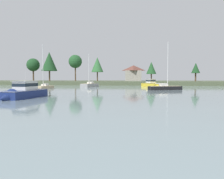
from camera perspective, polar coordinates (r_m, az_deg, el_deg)
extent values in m
cube|color=#4C563D|center=(112.96, 0.41, 1.89)|extent=(190.98, 46.87, 1.62)
cube|color=black|center=(57.91, 13.98, 0.06)|extent=(9.10, 5.27, 1.63)
cube|color=#CCB78E|center=(57.87, 13.99, 0.88)|extent=(8.51, 4.83, 0.04)
cube|color=silver|center=(57.65, 13.60, 1.17)|extent=(2.33, 2.01, 0.54)
cylinder|color=silver|center=(58.29, 14.69, 6.61)|extent=(0.18, 0.18, 11.59)
cylinder|color=silver|center=(57.35, 13.05, 1.53)|extent=(3.38, 1.43, 0.14)
cylinder|color=silver|center=(57.35, 13.05, 1.58)|extent=(3.04, 1.30, 0.14)
cylinder|color=#999999|center=(59.17, 16.21, 6.51)|extent=(3.34, 1.32, 11.54)
cube|color=navy|center=(36.10, -22.14, -1.61)|extent=(3.76, 8.66, 1.88)
cone|color=navy|center=(32.79, -26.41, -2.15)|extent=(2.82, 2.62, 2.57)
cube|color=silver|center=(36.04, -22.17, -0.17)|extent=(3.90, 8.84, 0.05)
cube|color=silver|center=(36.07, -22.12, 0.98)|extent=(2.64, 3.53, 1.37)
cube|color=#19232D|center=(36.07, -22.13, 1.19)|extent=(2.69, 3.60, 0.49)
cube|color=beige|center=(36.06, -22.14, 2.11)|extent=(3.04, 3.96, 0.06)
cylinder|color=silver|center=(36.06, -22.17, 3.31)|extent=(0.03, 0.03, 1.44)
cube|color=gray|center=(77.08, -5.94, 0.87)|extent=(4.87, 9.80, 1.91)
cube|color=#CCB78E|center=(77.05, -5.94, 1.59)|extent=(4.41, 9.17, 0.04)
cube|color=silver|center=(77.46, -5.79, 1.83)|extent=(2.21, 2.42, 0.56)
cylinder|color=silver|center=(76.42, -6.21, 5.49)|extent=(0.19, 0.19, 10.40)
cylinder|color=silver|center=(78.05, -5.58, 2.12)|extent=(1.01, 3.70, 0.15)
cylinder|color=silver|center=(78.05, -5.58, 2.15)|extent=(0.91, 3.33, 0.14)
cylinder|color=#999999|center=(74.74, -6.86, 5.53)|extent=(0.88, 3.68, 10.35)
cube|color=tan|center=(66.23, -17.63, 0.35)|extent=(2.60, 8.68, 1.32)
cube|color=#CCB78E|center=(66.20, -17.64, 0.93)|extent=(2.29, 8.16, 0.04)
cube|color=silver|center=(66.58, -17.48, 1.19)|extent=(1.59, 1.93, 0.52)
cylinder|color=silver|center=(65.65, -17.99, 6.19)|extent=(0.17, 0.17, 12.04)
cylinder|color=silver|center=(67.12, -17.26, 1.51)|extent=(0.21, 3.46, 0.14)
cylinder|color=silver|center=(67.11, -17.26, 1.55)|extent=(0.20, 3.11, 0.14)
cylinder|color=#999999|center=(64.11, -18.67, 6.23)|extent=(0.08, 3.47, 12.00)
cube|color=gold|center=(77.86, 10.26, 0.95)|extent=(6.61, 8.75, 2.01)
cone|color=gold|center=(74.33, 12.06, 0.83)|extent=(3.31, 3.29, 2.44)
cube|color=black|center=(77.83, 10.27, 1.66)|extent=(6.79, 8.95, 0.05)
cube|color=silver|center=(77.79, 10.29, 2.22)|extent=(3.36, 3.65, 1.46)
cube|color=#19232D|center=(77.79, 10.29, 2.33)|extent=(3.43, 3.72, 0.53)
cube|color=beige|center=(77.78, 10.30, 2.78)|extent=(3.84, 4.13, 0.06)
cylinder|color=silver|center=(77.78, 10.30, 3.20)|extent=(0.03, 0.03, 1.07)
cylinder|color=brown|center=(115.72, -20.28, 3.80)|extent=(0.71, 0.71, 6.75)
sphere|color=#1E4723|center=(115.90, -20.32, 6.19)|extent=(6.49, 6.49, 6.49)
cylinder|color=brown|center=(105.70, -9.76, 4.41)|extent=(0.60, 0.60, 8.12)
sphere|color=#235128|center=(105.98, -9.79, 7.39)|extent=(6.43, 6.43, 6.43)
cylinder|color=brown|center=(110.87, -16.37, 4.37)|extent=(0.72, 0.72, 8.52)
cone|color=#1E4723|center=(111.15, -16.41, 7.22)|extent=(7.64, 7.64, 9.34)
cylinder|color=brown|center=(100.91, 10.44, 3.78)|extent=(0.60, 0.60, 5.67)
cone|color=#235128|center=(101.01, 10.46, 5.71)|extent=(4.60, 4.60, 5.62)
cylinder|color=brown|center=(101.51, -3.93, 4.26)|extent=(0.55, 0.55, 7.26)
cone|color=#336B38|center=(101.69, -3.94, 6.65)|extent=(5.67, 5.67, 6.93)
cylinder|color=brown|center=(101.49, 21.43, 3.71)|extent=(0.66, 0.66, 6.04)
cone|color=#1E4723|center=(101.58, 21.46, 5.38)|extent=(3.69, 3.69, 4.51)
cube|color=#9E998E|center=(115.76, 5.77, 3.67)|extent=(8.44, 8.42, 5.52)
pyramid|color=brown|center=(115.88, 5.78, 5.74)|extent=(9.12, 9.09, 2.84)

